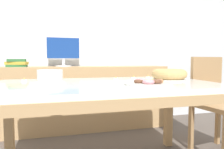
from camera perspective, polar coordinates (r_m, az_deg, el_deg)
wall_back at (r=2.98m, az=-8.20°, el=11.58°), size 8.00×0.10×2.60m
dining_table at (r=1.51m, az=-1.69°, el=-5.56°), size 1.67×0.96×0.74m
chair at (r=2.22m, az=27.46°, el=-6.28°), size 0.48×0.48×0.94m
sideboard at (r=2.70m, az=-7.31°, el=-6.51°), size 2.14×0.44×0.83m
computer_monitor at (r=2.63m, az=-13.73°, el=6.34°), size 0.42×0.20×0.38m
book_stack at (r=2.68m, az=-25.52°, el=2.98°), size 0.25×0.18×0.10m
cake_chocolate_round at (r=1.74m, az=16.00°, el=-0.05°), size 0.29×0.29×0.09m
pastry_platter at (r=1.39m, az=10.33°, el=-2.35°), size 0.33×0.33×0.04m
plate_stack at (r=1.75m, az=-17.27°, el=-0.13°), size 0.21×0.21×0.09m
tealight_right_edge at (r=1.71m, az=1.12°, el=-1.21°), size 0.04×0.04×0.04m
tealight_near_cakes at (r=1.72m, az=-23.80°, el=-1.53°), size 0.04×0.04×0.04m
tealight_centre at (r=1.80m, az=6.15°, el=-0.97°), size 0.04×0.04×0.04m
tealight_near_front at (r=1.90m, az=10.23°, el=-0.77°), size 0.04×0.04×0.04m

